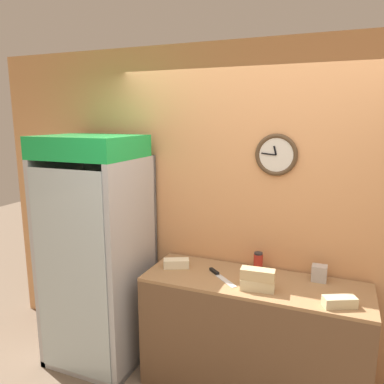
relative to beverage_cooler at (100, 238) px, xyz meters
name	(u,v)px	position (x,y,z in m)	size (l,w,h in m)	color
wall_back	(265,214)	(1.35, 0.36, 0.27)	(5.20, 0.09, 2.70)	tan
prep_counter	(252,336)	(1.35, 0.03, -0.63)	(1.67, 0.58, 0.91)	brown
beverage_cooler	(100,238)	(0.00, 0.00, 0.00)	(0.78, 0.73, 1.97)	#B2B7BC
sandwich_stack_bottom	(257,285)	(1.41, -0.11, -0.13)	(0.25, 0.13, 0.08)	beige
sandwich_stack_middle	(258,274)	(1.41, -0.11, -0.05)	(0.25, 0.11, 0.08)	tan
sandwich_flat_left	(340,302)	(1.95, -0.15, -0.14)	(0.23, 0.17, 0.07)	beige
sandwich_flat_right	(176,263)	(0.71, 0.04, -0.14)	(0.22, 0.17, 0.07)	beige
chefs_knife	(219,275)	(1.08, 0.01, -0.16)	(0.29, 0.26, 0.02)	silver
condiment_jar	(258,261)	(1.34, 0.24, -0.10)	(0.07, 0.07, 0.15)	#B72D23
napkin_dispenser	(319,273)	(1.80, 0.21, -0.11)	(0.11, 0.09, 0.12)	#B7B2AD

